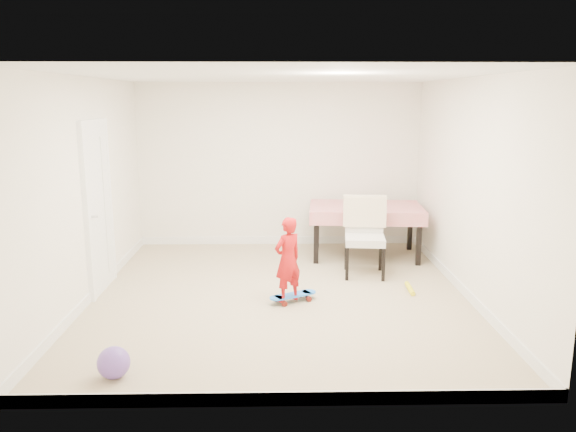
{
  "coord_description": "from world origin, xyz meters",
  "views": [
    {
      "loc": [
        -0.04,
        -6.48,
        2.36
      ],
      "look_at": [
        0.1,
        0.2,
        0.95
      ],
      "focal_mm": 35.0,
      "sensor_mm": 36.0,
      "label": 1
    }
  ],
  "objects_px": {
    "skateboard": "(293,298)",
    "balloon": "(114,363)",
    "dining_table": "(365,231)",
    "dining_chair": "(365,237)",
    "child": "(288,262)"
  },
  "relations": [
    {
      "from": "dining_table",
      "to": "dining_chair",
      "type": "xyz_separation_m",
      "value": [
        -0.15,
        -0.94,
        0.14
      ]
    },
    {
      "from": "dining_table",
      "to": "child",
      "type": "distance_m",
      "value": 2.33
    },
    {
      "from": "dining_chair",
      "to": "skateboard",
      "type": "height_order",
      "value": "dining_chair"
    },
    {
      "from": "skateboard",
      "to": "child",
      "type": "bearing_deg",
      "value": -163.13
    },
    {
      "from": "child",
      "to": "balloon",
      "type": "height_order",
      "value": "child"
    },
    {
      "from": "dining_chair",
      "to": "child",
      "type": "height_order",
      "value": "dining_chair"
    },
    {
      "from": "skateboard",
      "to": "balloon",
      "type": "height_order",
      "value": "balloon"
    },
    {
      "from": "dining_table",
      "to": "child",
      "type": "xyz_separation_m",
      "value": [
        -1.21,
        -1.99,
        0.11
      ]
    },
    {
      "from": "balloon",
      "to": "dining_table",
      "type": "bearing_deg",
      "value": 53.84
    },
    {
      "from": "skateboard",
      "to": "dining_table",
      "type": "bearing_deg",
      "value": 31.85
    },
    {
      "from": "dining_table",
      "to": "balloon",
      "type": "bearing_deg",
      "value": -121.35
    },
    {
      "from": "skateboard",
      "to": "balloon",
      "type": "bearing_deg",
      "value": -158.71
    },
    {
      "from": "skateboard",
      "to": "child",
      "type": "distance_m",
      "value": 0.46
    },
    {
      "from": "dining_chair",
      "to": "skateboard",
      "type": "distance_m",
      "value": 1.49
    },
    {
      "from": "dining_table",
      "to": "dining_chair",
      "type": "height_order",
      "value": "dining_chair"
    }
  ]
}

